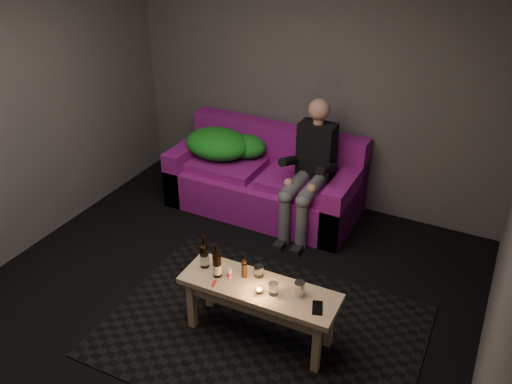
# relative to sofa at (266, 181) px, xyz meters

# --- Properties ---
(floor) EXTENTS (4.50, 4.50, 0.00)m
(floor) POSITION_rel_sofa_xyz_m (0.32, -1.82, -0.30)
(floor) COLOR black
(floor) RESTS_ON ground
(room) EXTENTS (4.50, 4.50, 4.50)m
(room) POSITION_rel_sofa_xyz_m (0.32, -1.35, 1.34)
(room) COLOR silver
(room) RESTS_ON ground
(rug) EXTENTS (2.40, 1.76, 0.01)m
(rug) POSITION_rel_sofa_xyz_m (0.80, -1.70, -0.30)
(rug) COLOR black
(rug) RESTS_ON floor
(sofa) EXTENTS (1.94, 0.87, 0.84)m
(sofa) POSITION_rel_sofa_xyz_m (0.00, 0.00, 0.00)
(sofa) COLOR #7A1180
(sofa) RESTS_ON floor
(green_blanket) EXTENTS (0.86, 0.58, 0.29)m
(green_blanket) POSITION_rel_sofa_xyz_m (-0.50, -0.01, 0.33)
(green_blanket) COLOR #188524
(green_blanket) RESTS_ON sofa
(person) EXTENTS (0.35, 0.81, 1.30)m
(person) POSITION_rel_sofa_xyz_m (0.54, -0.16, 0.37)
(person) COLOR black
(person) RESTS_ON sofa
(coffee_table) EXTENTS (1.19, 0.40, 0.48)m
(coffee_table) POSITION_rel_sofa_xyz_m (0.80, -1.75, 0.10)
(coffee_table) COLOR tan
(coffee_table) RESTS_ON rug
(beer_bottle_a) EXTENTS (0.07, 0.07, 0.28)m
(beer_bottle_a) POSITION_rel_sofa_xyz_m (0.32, -1.73, 0.28)
(beer_bottle_a) COLOR black
(beer_bottle_a) RESTS_ON coffee_table
(beer_bottle_b) EXTENTS (0.07, 0.07, 0.27)m
(beer_bottle_b) POSITION_rel_sofa_xyz_m (0.46, -1.78, 0.28)
(beer_bottle_b) COLOR black
(beer_bottle_b) RESTS_ON coffee_table
(salt_shaker) EXTENTS (0.05, 0.05, 0.08)m
(salt_shaker) POSITION_rel_sofa_xyz_m (0.55, -1.76, 0.22)
(salt_shaker) COLOR silver
(salt_shaker) RESTS_ON coffee_table
(pepper_mill) EXTENTS (0.06, 0.06, 0.12)m
(pepper_mill) POSITION_rel_sofa_xyz_m (0.65, -1.70, 0.24)
(pepper_mill) COLOR black
(pepper_mill) RESTS_ON coffee_table
(tumbler_back) EXTENTS (0.08, 0.08, 0.09)m
(tumbler_back) POSITION_rel_sofa_xyz_m (0.74, -1.65, 0.23)
(tumbler_back) COLOR white
(tumbler_back) RESTS_ON coffee_table
(tealight) EXTENTS (0.05, 0.05, 0.04)m
(tealight) POSITION_rel_sofa_xyz_m (0.83, -1.81, 0.20)
(tealight) COLOR white
(tealight) RESTS_ON coffee_table
(tumbler_front) EXTENTS (0.08, 0.08, 0.09)m
(tumbler_front) POSITION_rel_sofa_xyz_m (0.92, -1.78, 0.23)
(tumbler_front) COLOR white
(tumbler_front) RESTS_ON coffee_table
(steel_cup) EXTENTS (0.08, 0.08, 0.11)m
(steel_cup) POSITION_rel_sofa_xyz_m (1.09, -1.70, 0.23)
(steel_cup) COLOR #B7BBBE
(steel_cup) RESTS_ON coffee_table
(smartphone) EXTENTS (0.11, 0.16, 0.01)m
(smartphone) POSITION_rel_sofa_xyz_m (1.26, -1.78, 0.19)
(smartphone) COLOR black
(smartphone) RESTS_ON coffee_table
(red_lighter) EXTENTS (0.03, 0.07, 0.01)m
(red_lighter) POSITION_rel_sofa_xyz_m (0.49, -1.88, 0.19)
(red_lighter) COLOR red
(red_lighter) RESTS_ON coffee_table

